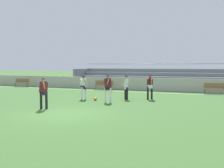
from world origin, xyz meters
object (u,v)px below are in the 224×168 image
player_white_on_ball (126,85)px  bench_centre_sideline (22,82)px  bench_near_wall_gap (104,84)px  bench_far_right (215,88)px  player_white_pressing_high (84,85)px  player_dark_trailing_run (108,86)px  player_dark_overlapping (150,85)px  player_dark_wide_right (44,90)px  bleacher_stand (175,78)px  soccer_ball (95,99)px

player_white_on_ball → bench_centre_sideline: bearing=157.4°
bench_centre_sideline → bench_near_wall_gap: bearing=0.0°
bench_far_right → player_white_pressing_high: (-8.16, -6.90, 0.42)m
player_dark_trailing_run → player_dark_overlapping: bearing=51.4°
bench_near_wall_gap → bench_centre_sideline: (-9.65, 0.00, 0.00)m
bench_near_wall_gap → player_white_pressing_high: 7.09m
player_white_pressing_high → player_dark_wide_right: (0.00, -4.40, 0.03)m
player_white_pressing_high → bench_centre_sideline: bearing=148.5°
bleacher_stand → player_dark_overlapping: bearing=-91.2°
bench_far_right → player_dark_overlapping: (-4.00, -5.18, 0.46)m
player_dark_trailing_run → soccer_ball: size_ratio=7.83×
bench_far_right → soccer_ball: 10.12m
bench_far_right → bench_near_wall_gap: same height
player_white_on_ball → player_dark_overlapping: (1.48, 0.61, 0.04)m
player_dark_trailing_run → bench_near_wall_gap: bearing=116.0°
bleacher_stand → player_dark_trailing_run: bearing=-100.8°
player_dark_overlapping → bench_far_right: bearing=52.4°
soccer_ball → player_dark_trailing_run: bearing=-26.1°
player_dark_wide_right → soccer_ball: size_ratio=7.58×
bench_near_wall_gap → player_dark_trailing_run: player_dark_trailing_run is taller
bleacher_stand → bench_near_wall_gap: size_ratio=11.65×
player_dark_wide_right → bleacher_stand: bearing=73.9°
bleacher_stand → player_white_on_ball: size_ratio=12.91×
bench_centre_sideline → player_dark_wide_right: bearing=-45.1°
bench_near_wall_gap → player_dark_overlapping: bearing=-41.9°
player_dark_trailing_run → bench_far_right: bearing=52.0°
player_white_on_ball → player_dark_trailing_run: bearing=-105.6°
bench_far_right → soccer_ball: size_ratio=8.18×
soccer_ball → bench_far_right: bearing=44.9°
player_dark_wide_right → player_white_on_ball: bearing=64.0°
player_dark_trailing_run → player_dark_wide_right: (-2.15, -3.60, -0.04)m
bench_centre_sideline → player_white_on_ball: player_white_on_ball is taller
player_white_pressing_high → bench_near_wall_gap: bearing=103.1°
player_dark_trailing_run → bench_centre_sideline: bearing=150.1°
player_white_pressing_high → soccer_ball: (1.00, -0.24, -0.85)m
player_white_pressing_high → soccer_ball: 1.34m
player_dark_trailing_run → player_white_pressing_high: (-2.15, 0.80, -0.07)m
bench_centre_sideline → player_white_pressing_high: 13.21m
bench_near_wall_gap → player_dark_overlapping: 7.77m
bench_near_wall_gap → player_dark_overlapping: player_dark_overlapping is taller
bench_centre_sideline → player_dark_trailing_run: (13.41, -7.70, 0.49)m
bleacher_stand → player_dark_wide_right: bearing=-106.1°
bleacher_stand → player_white_pressing_high: bleacher_stand is taller
soccer_ball → player_white_pressing_high: bearing=166.5°
bench_centre_sideline → player_dark_overlapping: 16.28m
player_dark_overlapping → player_dark_wide_right: 7.40m
player_dark_trailing_run → player_white_pressing_high: player_dark_trailing_run is taller
bench_near_wall_gap → soccer_ball: 7.61m
bench_centre_sideline → player_dark_overlapping: (15.42, -5.18, 0.46)m
player_dark_overlapping → soccer_ball: bearing=-148.3°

